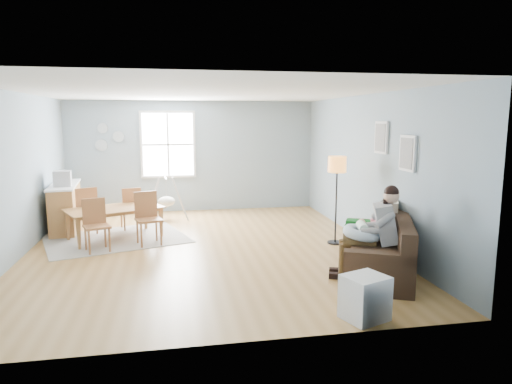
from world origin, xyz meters
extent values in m
cube|color=#A6763B|center=(0.00, 0.00, -0.04)|extent=(8.40, 9.40, 0.08)
cube|color=white|center=(0.00, 0.00, 3.00)|extent=(8.40, 9.40, 0.60)
cube|color=#89A1B3|center=(0.00, 4.66, 1.35)|extent=(8.40, 0.08, 3.90)
cube|color=#89A1B3|center=(0.00, -4.66, 1.35)|extent=(8.40, 0.08, 3.90)
cube|color=#89A1B3|center=(4.16, 0.00, 1.35)|extent=(0.08, 9.40, 3.90)
cube|color=silver|center=(-0.60, 3.47, 1.65)|extent=(1.32, 0.06, 1.62)
cube|color=white|center=(-0.60, 3.44, 1.65)|extent=(1.20, 0.02, 1.50)
cube|color=silver|center=(-0.60, 3.43, 1.65)|extent=(1.20, 0.03, 0.04)
cube|color=silver|center=(-0.60, 3.43, 1.65)|extent=(0.04, 0.03, 1.50)
cube|color=silver|center=(2.97, -1.50, 1.75)|extent=(0.04, 0.44, 0.54)
cube|color=slate|center=(2.94, -1.50, 1.75)|extent=(0.01, 0.36, 0.46)
cube|color=silver|center=(2.97, -0.60, 1.95)|extent=(0.04, 0.44, 0.54)
cube|color=slate|center=(2.94, -0.60, 1.95)|extent=(0.01, 0.36, 0.46)
cylinder|color=#9EB2BD|center=(-2.10, 3.47, 2.05)|extent=(0.24, 0.02, 0.24)
cylinder|color=#9EB2BD|center=(-1.75, 3.47, 1.85)|extent=(0.26, 0.02, 0.26)
cylinder|color=#9EB2BD|center=(-2.15, 3.47, 1.65)|extent=(0.28, 0.02, 0.28)
cube|color=black|center=(2.45, -1.70, 0.21)|extent=(1.66, 2.27, 0.42)
cube|color=black|center=(2.77, -1.84, 0.63)|extent=(1.03, 1.99, 0.43)
cube|color=black|center=(2.07, -2.57, 0.50)|extent=(0.90, 0.54, 0.16)
cube|color=black|center=(2.83, -0.84, 0.50)|extent=(0.90, 0.54, 0.16)
cube|color=#155C1D|center=(2.71, -1.06, 0.54)|extent=(1.22, 1.16, 0.04)
cube|color=tan|center=(2.88, -1.31, 0.76)|extent=(0.33, 0.48, 0.48)
cube|color=gray|center=(2.41, -2.00, 0.81)|extent=(0.48, 0.53, 0.59)
sphere|color=tan|center=(2.47, -2.03, 1.21)|extent=(0.22, 0.22, 0.22)
sphere|color=black|center=(2.47, -2.03, 1.25)|extent=(0.21, 0.21, 0.21)
cylinder|color=#3C2B15|center=(2.04, -1.98, 0.54)|extent=(0.48, 0.31, 0.16)
cylinder|color=#3C2B15|center=(2.12, -1.78, 0.54)|extent=(0.48, 0.31, 0.16)
cylinder|color=#3C2B15|center=(1.84, -1.90, 0.26)|extent=(0.13, 0.13, 0.52)
cylinder|color=#3C2B15|center=(1.92, -1.70, 0.26)|extent=(0.13, 0.13, 0.52)
cube|color=black|center=(1.77, -1.88, 0.04)|extent=(0.26, 0.18, 0.08)
cube|color=black|center=(1.84, -1.67, 0.04)|extent=(0.26, 0.18, 0.08)
torus|color=silver|center=(2.12, -1.88, 0.66)|extent=(0.74, 0.73, 0.23)
cylinder|color=white|center=(2.12, -1.88, 0.75)|extent=(0.20, 0.33, 0.13)
sphere|color=tan|center=(2.18, -1.72, 0.77)|extent=(0.11, 0.11, 0.11)
cube|color=white|center=(2.57, -1.55, 0.70)|extent=(0.33, 0.34, 0.36)
sphere|color=tan|center=(2.60, -1.57, 0.95)|extent=(0.17, 0.17, 0.17)
sphere|color=black|center=(2.60, -1.57, 0.98)|extent=(0.17, 0.17, 0.17)
cylinder|color=#E83868|center=(2.33, -1.49, 0.54)|extent=(0.30, 0.23, 0.09)
cylinder|color=#E83868|center=(2.40, -1.37, 0.54)|extent=(0.30, 0.23, 0.09)
cylinder|color=#E83868|center=(2.21, -1.42, 0.37)|extent=(0.08, 0.08, 0.30)
cylinder|color=#E83868|center=(2.28, -1.30, 0.37)|extent=(0.08, 0.08, 0.30)
cylinder|color=black|center=(2.39, -0.08, 0.02)|extent=(0.28, 0.28, 0.03)
cylinder|color=black|center=(2.39, -0.08, 0.70)|extent=(0.03, 0.03, 1.41)
cylinder|color=#FF9335|center=(2.39, -0.08, 1.46)|extent=(0.32, 0.32, 0.28)
cube|color=white|center=(1.60, -3.20, 0.26)|extent=(0.57, 0.54, 0.51)
cube|color=black|center=(1.41, -3.27, 0.26)|extent=(0.15, 0.34, 0.41)
cube|color=#9C988E|center=(-1.60, 0.96, 0.01)|extent=(2.96, 2.57, 0.01)
imported|color=brown|center=(-1.60, 0.96, 0.30)|extent=(1.95, 1.58, 0.60)
cube|color=#995634|center=(-1.81, 0.16, 0.44)|extent=(0.52, 0.52, 0.04)
cube|color=#995634|center=(-1.87, 0.33, 0.68)|extent=(0.38, 0.17, 0.45)
cylinder|color=#995634|center=(-1.91, -0.05, 0.22)|extent=(0.04, 0.04, 0.44)
cylinder|color=#995634|center=(-1.60, 0.06, 0.22)|extent=(0.04, 0.04, 0.44)
cylinder|color=#995634|center=(-2.02, 0.26, 0.22)|extent=(0.04, 0.04, 0.44)
cylinder|color=#995634|center=(-1.71, 0.37, 0.22)|extent=(0.04, 0.04, 0.44)
cube|color=#995634|center=(-0.96, 0.44, 0.46)|extent=(0.53, 0.53, 0.04)
cube|color=#995634|center=(-1.01, 0.63, 0.72)|extent=(0.41, 0.15, 0.47)
cylinder|color=#995634|center=(-1.08, 0.22, 0.23)|extent=(0.04, 0.04, 0.46)
cylinder|color=#995634|center=(-0.74, 0.32, 0.23)|extent=(0.04, 0.04, 0.46)
cylinder|color=#995634|center=(-1.17, 0.56, 0.23)|extent=(0.04, 0.04, 0.46)
cylinder|color=#995634|center=(-0.84, 0.65, 0.23)|extent=(0.04, 0.04, 0.46)
cube|color=#995634|center=(-2.24, 1.49, 0.46)|extent=(0.57, 0.57, 0.04)
cube|color=#995634|center=(-2.16, 1.31, 0.71)|extent=(0.39, 0.21, 0.47)
cylinder|color=#995634|center=(-2.16, 1.72, 0.23)|extent=(0.04, 0.04, 0.46)
cylinder|color=#995634|center=(-2.47, 1.57, 0.23)|extent=(0.04, 0.04, 0.46)
cylinder|color=#995634|center=(-2.01, 1.41, 0.23)|extent=(0.04, 0.04, 0.46)
cylinder|color=#995634|center=(-2.33, 1.26, 0.23)|extent=(0.04, 0.04, 0.46)
cube|color=#995634|center=(-1.39, 1.77, 0.43)|extent=(0.49, 0.49, 0.04)
cube|color=#995634|center=(-1.34, 1.59, 0.66)|extent=(0.37, 0.14, 0.44)
cylinder|color=#995634|center=(-1.28, 1.97, 0.21)|extent=(0.04, 0.04, 0.43)
cylinder|color=#995634|center=(-1.59, 1.88, 0.21)|extent=(0.04, 0.04, 0.43)
cylinder|color=#995634|center=(-1.19, 1.66, 0.21)|extent=(0.04, 0.04, 0.43)
cylinder|color=#995634|center=(-1.50, 1.57, 0.21)|extent=(0.04, 0.04, 0.43)
cube|color=brown|center=(-2.70, 1.96, 0.46)|extent=(0.62, 1.69, 0.92)
cube|color=white|center=(-2.70, 1.96, 0.93)|extent=(0.66, 1.73, 0.04)
cube|color=#AEAEB3|center=(-2.65, 1.64, 1.10)|extent=(0.36, 0.34, 0.31)
cube|color=black|center=(-2.80, 1.62, 1.10)|extent=(0.05, 0.25, 0.22)
cylinder|color=#AEAEB3|center=(-0.67, 2.61, 0.93)|extent=(0.07, 0.53, 0.04)
ellipsoid|color=beige|center=(-0.67, 2.61, 0.40)|extent=(0.38, 0.38, 0.23)
cylinder|color=#AEAEB3|center=(-0.67, 2.61, 0.67)|extent=(0.01, 0.01, 0.42)
cylinder|color=#AEAEB3|center=(-0.94, 2.30, 0.48)|extent=(0.31, 0.36, 0.93)
cylinder|color=#AEAEB3|center=(-0.35, 2.34, 0.48)|extent=(0.34, 0.32, 0.93)
cylinder|color=#AEAEB3|center=(-0.98, 2.89, 0.48)|extent=(0.34, 0.32, 0.93)
cylinder|color=#AEAEB3|center=(-0.39, 2.93, 0.48)|extent=(0.31, 0.36, 0.93)
camera|label=1|loc=(-0.50, -7.81, 2.25)|focal=32.00mm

